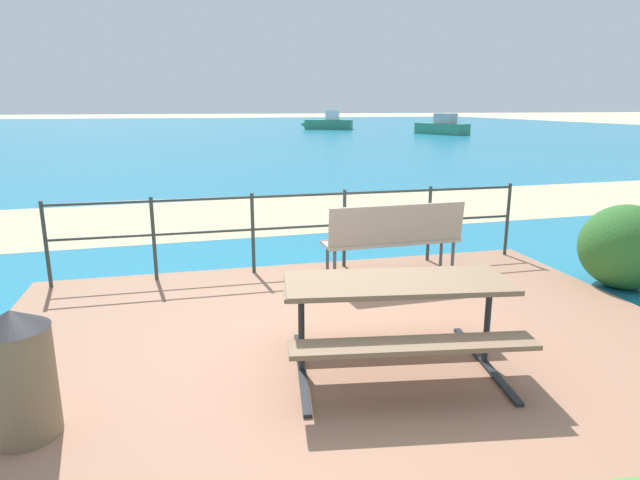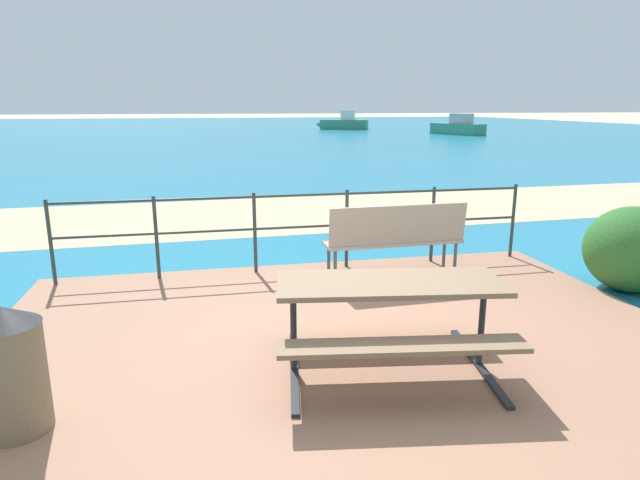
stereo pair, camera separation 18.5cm
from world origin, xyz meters
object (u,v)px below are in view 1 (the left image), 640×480
park_bench (394,234)px  trash_bin (18,374)px  boat_mid (328,123)px  picnic_table (397,302)px  boat_near (441,127)px

park_bench → trash_bin: size_ratio=2.00×
park_bench → boat_mid: boat_mid is taller
picnic_table → trash_bin: size_ratio=2.24×
picnic_table → park_bench: (0.83, 2.19, -0.01)m
park_bench → boat_near: (15.50, 30.57, -0.09)m
trash_bin → boat_near: boat_near is taller
park_bench → trash_bin: (-3.46, -2.48, -0.13)m
park_bench → boat_near: boat_near is taller
picnic_table → boat_mid: size_ratio=0.42×
trash_bin → boat_mid: boat_mid is taller
picnic_table → boat_near: 36.60m
park_bench → boat_mid: 40.99m
trash_bin → boat_mid: bearing=73.0°
park_bench → boat_mid: bearing=-105.2°
picnic_table → boat_mid: (10.35, 42.06, -0.09)m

